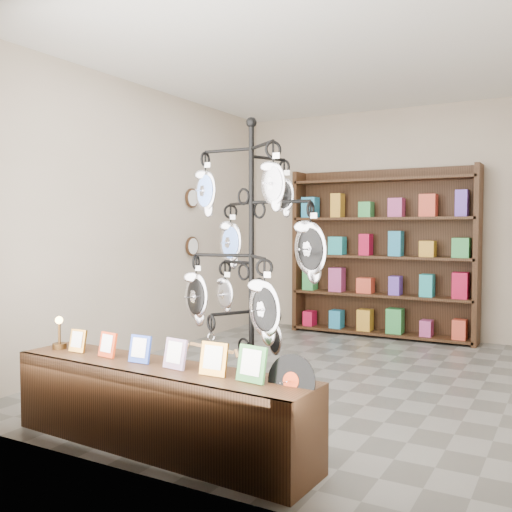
{
  "coord_description": "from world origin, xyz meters",
  "views": [
    {
      "loc": [
        2.19,
        -5.01,
        1.45
      ],
      "look_at": [
        -0.05,
        -1.0,
        1.21
      ],
      "focal_mm": 40.0,
      "sensor_mm": 36.0,
      "label": 1
    }
  ],
  "objects": [
    {
      "name": "room_envelope",
      "position": [
        0.0,
        0.0,
        1.85
      ],
      "size": [
        5.0,
        5.0,
        5.0
      ],
      "color": "#BCAB97",
      "rests_on": "ground"
    },
    {
      "name": "wall_clocks",
      "position": [
        -1.97,
        0.8,
        1.5
      ],
      "size": [
        0.03,
        0.24,
        0.84
      ],
      "color": "black",
      "rests_on": "ground"
    },
    {
      "name": "ground",
      "position": [
        0.0,
        0.0,
        0.0
      ],
      "size": [
        5.0,
        5.0,
        0.0
      ],
      "primitive_type": "plane",
      "color": "slate",
      "rests_on": "ground"
    },
    {
      "name": "display_tree",
      "position": [
        0.33,
        -1.74,
        1.25
      ],
      "size": [
        1.16,
        1.15,
        2.16
      ],
      "rotation": [
        0.0,
        0.0,
        -0.34
      ],
      "color": "black",
      "rests_on": "ground"
    },
    {
      "name": "back_shelving",
      "position": [
        0.0,
        2.3,
        1.03
      ],
      "size": [
        2.42,
        0.36,
        2.2
      ],
      "color": "black",
      "rests_on": "ground"
    },
    {
      "name": "front_shelf",
      "position": [
        -0.15,
        -2.14,
        0.28
      ],
      "size": [
        2.25,
        0.58,
        0.79
      ],
      "rotation": [
        0.0,
        0.0,
        -0.05
      ],
      "color": "black",
      "rests_on": "ground"
    }
  ]
}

